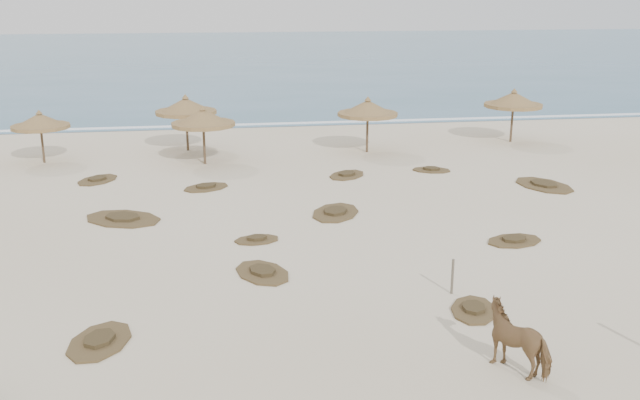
{
  "coord_description": "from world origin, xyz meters",
  "views": [
    {
      "loc": [
        -2.22,
        -17.16,
        7.92
      ],
      "look_at": [
        1.11,
        5.0,
        1.29
      ],
      "focal_mm": 40.0,
      "sensor_mm": 36.0,
      "label": 1
    }
  ],
  "objects": [
    {
      "name": "scrub_4",
      "position": [
        7.33,
        3.61,
        0.05
      ],
      "size": [
        2.22,
        1.74,
        0.16
      ],
      "rotation": [
        0.0,
        0.0,
        0.27
      ],
      "color": "brown",
      "rests_on": "ground"
    },
    {
      "name": "scrub_1",
      "position": [
        -5.61,
        7.91,
        0.05
      ],
      "size": [
        3.53,
        3.16,
        0.16
      ],
      "rotation": [
        0.0,
        0.0,
        2.61
      ],
      "color": "brown",
      "rests_on": "ground"
    },
    {
      "name": "scrub_6",
      "position": [
        -7.31,
        13.66,
        0.05
      ],
      "size": [
        2.22,
        2.48,
        0.16
      ],
      "rotation": [
        0.0,
        0.0,
        1.05
      ],
      "color": "brown",
      "rests_on": "ground"
    },
    {
      "name": "scrub_12",
      "position": [
        4.16,
        -1.23,
        0.05
      ],
      "size": [
        1.72,
        2.08,
        0.16
      ],
      "rotation": [
        0.0,
        0.0,
        1.21
      ],
      "color": "brown",
      "rests_on": "ground"
    },
    {
      "name": "palapa_5",
      "position": [
        13.65,
        18.84,
        2.25
      ],
      "size": [
        3.21,
        3.21,
        2.9
      ],
      "rotation": [
        0.0,
        0.0,
        -0.04
      ],
      "color": "brown",
      "rests_on": "ground"
    },
    {
      "name": "palapa_1",
      "position": [
        -10.32,
        17.54,
        1.97
      ],
      "size": [
        3.32,
        3.32,
        2.53
      ],
      "rotation": [
        0.0,
        0.0,
        0.26
      ],
      "color": "brown",
      "rests_on": "ground"
    },
    {
      "name": "scrub_13",
      "position": [
        -2.67,
        11.74,
        0.05
      ],
      "size": [
        2.35,
        2.07,
        0.16
      ],
      "rotation": [
        0.0,
        0.0,
        0.5
      ],
      "color": "brown",
      "rests_on": "ground"
    },
    {
      "name": "foam_line",
      "position": [
        0.0,
        26.0,
        0.0
      ],
      "size": [
        70.0,
        0.6,
        0.01
      ],
      "primitive_type": "cube",
      "color": "white",
      "rests_on": "ground"
    },
    {
      "name": "scrub_9",
      "position": [
        -1.02,
        2.09,
        0.05
      ],
      "size": [
        2.11,
        2.51,
        0.16
      ],
      "rotation": [
        0.0,
        0.0,
        1.97
      ],
      "color": "brown",
      "rests_on": "ground"
    },
    {
      "name": "scrub_3",
      "position": [
        2.06,
        7.49,
        0.05
      ],
      "size": [
        2.56,
        2.97,
        0.16
      ],
      "rotation": [
        0.0,
        0.0,
        1.12
      ],
      "color": "brown",
      "rests_on": "ground"
    },
    {
      "name": "ocean",
      "position": [
        0.0,
        75.0,
        0.0
      ],
      "size": [
        200.0,
        100.0,
        0.01
      ],
      "primitive_type": "cube",
      "color": "#265A74",
      "rests_on": "ground"
    },
    {
      "name": "scrub_5",
      "position": [
        11.38,
        9.98,
        0.05
      ],
      "size": [
        2.63,
        3.3,
        0.16
      ],
      "rotation": [
        0.0,
        0.0,
        1.87
      ],
      "color": "brown",
      "rests_on": "ground"
    },
    {
      "name": "palapa_2",
      "position": [
        -3.61,
        19.23,
        2.24
      ],
      "size": [
        3.51,
        3.51,
        2.89
      ],
      "rotation": [
        0.0,
        0.0,
        0.15
      ],
      "color": "brown",
      "rests_on": "ground"
    },
    {
      "name": "scrub_7",
      "position": [
        3.5,
        12.88,
        0.05
      ],
      "size": [
        2.34,
        2.42,
        0.16
      ],
      "rotation": [
        0.0,
        0.0,
        0.87
      ],
      "color": "brown",
      "rests_on": "ground"
    },
    {
      "name": "fence_post_far",
      "position": [
        3.96,
        -0.07,
        0.5
      ],
      "size": [
        0.08,
        0.08,
        0.99
      ],
      "primitive_type": "cylinder",
      "rotation": [
        0.0,
        0.0,
        0.18
      ],
      "color": "#675F4D",
      "rests_on": "ground"
    },
    {
      "name": "palapa_4",
      "position": [
        5.4,
        17.49,
        2.2
      ],
      "size": [
        3.29,
        3.29,
        2.83
      ],
      "rotation": [
        0.0,
        0.0,
        0.09
      ],
      "color": "brown",
      "rests_on": "ground"
    },
    {
      "name": "horse",
      "position": [
        4.1,
        -4.12,
        0.72
      ],
      "size": [
        1.63,
        1.83,
        1.43
      ],
      "primitive_type": "imported",
      "rotation": [
        0.0,
        0.0,
        3.78
      ],
      "color": "brown",
      "rests_on": "ground"
    },
    {
      "name": "scrub_10",
      "position": [
        7.48,
        13.22,
        0.05
      ],
      "size": [
        2.0,
        1.61,
        0.16
      ],
      "rotation": [
        0.0,
        0.0,
        2.82
      ],
      "color": "brown",
      "rests_on": "ground"
    },
    {
      "name": "scrub_2",
      "position": [
        -1.0,
        4.95,
        0.05
      ],
      "size": [
        1.64,
        1.21,
        0.16
      ],
      "rotation": [
        0.0,
        0.0,
        0.17
      ],
      "color": "brown",
      "rests_on": "ground"
    },
    {
      "name": "palapa_3",
      "position": [
        -2.73,
        16.1,
        2.16
      ],
      "size": [
        3.81,
        3.81,
        2.79
      ],
      "rotation": [
        0.0,
        0.0,
        -0.34
      ],
      "color": "brown",
      "rests_on": "ground"
    },
    {
      "name": "scrub_11",
      "position": [
        -5.08,
        -1.56,
        0.05
      ],
      "size": [
        1.85,
        2.37,
        0.16
      ],
      "rotation": [
        0.0,
        0.0,
        1.31
      ],
      "color": "brown",
      "rests_on": "ground"
    },
    {
      "name": "ground",
      "position": [
        0.0,
        0.0,
        0.0
      ],
      "size": [
        160.0,
        160.0,
        0.0
      ],
      "primitive_type": "plane",
      "color": "beige",
      "rests_on": "ground"
    }
  ]
}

